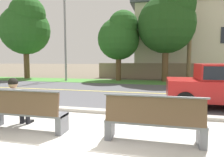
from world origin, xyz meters
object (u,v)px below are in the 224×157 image
Objects in this scene: bench_right at (153,121)px; streetlamp at (66,28)px; seated_person_grey at (17,101)px; bench_left at (25,112)px; shade_tree_centre at (168,20)px; shade_tree_far_left at (26,26)px; shade_tree_left at (120,36)px.

streetlamp reaches higher than bench_right.
bench_right is 1.57× the size of seated_person_grey.
bench_left is 13.06m from shade_tree_centre.
bench_right is at bearing -45.22° from shade_tree_far_left.
streetlamp is 1.04× the size of shade_tree_far_left.
streetlamp is 4.48m from shade_tree_far_left.
streetlamp is (-3.93, 10.63, 3.60)m from seated_person_grey.
bench_right is 3.32m from seated_person_grey.
bench_right is 0.27× the size of shade_tree_centre.
shade_tree_left is 3.88m from shade_tree_centre.
shade_tree_left is at bearing 0.74° from shade_tree_far_left.
shade_tree_left is (4.19, 1.01, -0.65)m from streetlamp.
seated_person_grey is 14.76m from shade_tree_far_left.
bench_left is 1.00× the size of bench_right.
shade_tree_far_left is 1.00× the size of shade_tree_centre.
shade_tree_far_left is 1.30× the size of shade_tree_left.
bench_right is at bearing -2.98° from seated_person_grey.
shade_tree_centre reaches higher than bench_left.
seated_person_grey is 0.17× the size of streetlamp.
bench_left is at bearing -53.49° from shade_tree_far_left.
streetlamp is at bearing -11.64° from shade_tree_far_left.
bench_left is 0.27× the size of shade_tree_centre.
seated_person_grey is at bearing 154.31° from bench_left.
bench_left is at bearing -89.50° from shade_tree_left.
shade_tree_centre is (3.62, 11.81, 4.22)m from bench_left.
shade_tree_left is 0.77× the size of shade_tree_centre.
streetlamp is at bearing 123.84° from bench_right.
seated_person_grey reaches higher than bench_left.
bench_left is at bearing 180.00° from bench_right.
shade_tree_far_left reaches higher than shade_tree_centre.
bench_left and bench_right have the same top height.
shade_tree_far_left is (-11.61, 11.70, 4.23)m from bench_right.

